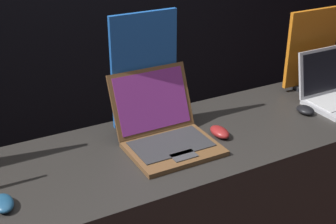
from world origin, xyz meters
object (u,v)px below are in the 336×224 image
at_px(promo_stand_middle, 145,74).
at_px(mouse_back, 305,110).
at_px(promo_stand_back, 311,51).
at_px(mouse_front, 3,203).
at_px(mouse_middle, 220,132).
at_px(laptop_middle, 165,129).

bearing_deg(promo_stand_middle, mouse_back, -18.98).
bearing_deg(promo_stand_back, mouse_front, -169.38).
bearing_deg(mouse_middle, promo_stand_back, 18.23).
distance_m(mouse_back, promo_stand_back, 0.38).
bearing_deg(mouse_back, promo_stand_middle, 161.02).
height_order(mouse_middle, promo_stand_back, promo_stand_back).
bearing_deg(promo_stand_back, promo_stand_middle, 179.74).
xyz_separation_m(mouse_front, mouse_middle, (0.90, 0.07, 0.00)).
bearing_deg(mouse_front, promo_stand_middle, 24.57).
xyz_separation_m(mouse_front, promo_stand_back, (1.61, 0.30, 0.18)).
relative_size(mouse_front, promo_stand_back, 0.26).
bearing_deg(mouse_middle, mouse_front, -175.67).
bearing_deg(laptop_middle, mouse_middle, -14.10).
bearing_deg(mouse_front, mouse_middle, 4.33).
bearing_deg(promo_stand_middle, mouse_front, -155.43).
xyz_separation_m(mouse_front, laptop_middle, (0.67, 0.13, 0.05)).
height_order(mouse_front, mouse_middle, mouse_middle).
height_order(mouse_front, laptop_middle, laptop_middle).
distance_m(mouse_front, promo_stand_back, 1.65).
xyz_separation_m(laptop_middle, promo_stand_back, (0.94, 0.18, 0.13)).
distance_m(laptop_middle, mouse_back, 0.71).
distance_m(mouse_front, promo_stand_middle, 0.77).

